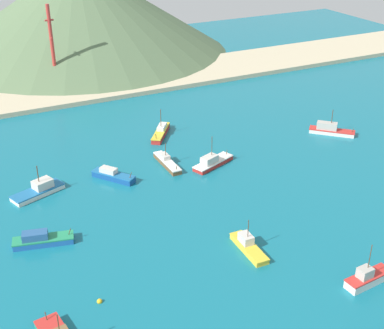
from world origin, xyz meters
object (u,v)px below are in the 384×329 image
object	(u,v)px
fishing_boat_0	(330,130)
fishing_boat_11	(167,162)
fishing_boat_7	(212,162)
fishing_boat_3	(161,132)
buoy_0	(100,301)
fishing_boat_5	(248,246)
fishing_boat_10	(113,175)
fishing_boat_4	(39,190)
radio_tower	(52,47)
fishing_boat_2	(368,278)
fishing_boat_8	(41,239)

from	to	relation	value
fishing_boat_0	fishing_boat_11	size ratio (longest dim) A/B	0.91
fishing_boat_7	fishing_boat_11	distance (m)	8.98
fishing_boat_3	fishing_boat_11	bearing A→B (deg)	-109.05
buoy_0	fishing_boat_5	bearing A→B (deg)	2.43
fishing_boat_7	fishing_boat_3	bearing A→B (deg)	99.65
fishing_boat_10	fishing_boat_11	world-z (taller)	fishing_boat_11
fishing_boat_4	radio_tower	distance (m)	59.40
fishing_boat_7	fishing_boat_5	bearing A→B (deg)	-107.40
fishing_boat_0	fishing_boat_5	distance (m)	49.15
fishing_boat_4	fishing_boat_10	xyz separation A→B (m)	(13.64, -0.60, -0.05)
fishing_boat_10	buoy_0	bearing A→B (deg)	-112.07
fishing_boat_4	fishing_boat_7	distance (m)	33.31
fishing_boat_10	fishing_boat_0	bearing A→B (deg)	-1.87
fishing_boat_11	fishing_boat_10	bearing A→B (deg)	-176.72
fishing_boat_2	buoy_0	distance (m)	36.77
fishing_boat_0	fishing_boat_10	bearing A→B (deg)	178.13
fishing_boat_5	fishing_boat_7	distance (m)	28.27
fishing_boat_3	fishing_boat_8	xyz separation A→B (m)	(-33.03, -29.55, 0.06)
fishing_boat_0	fishing_boat_7	world-z (taller)	fishing_boat_7
fishing_boat_3	fishing_boat_11	distance (m)	14.70
buoy_0	radio_tower	xyz separation A→B (m)	(16.24, 88.09, 11.49)
fishing_boat_2	fishing_boat_3	size ratio (longest dim) A/B	0.79
fishing_boat_7	fishing_boat_8	world-z (taller)	fishing_boat_7
fishing_boat_2	fishing_boat_10	bearing A→B (deg)	115.79
fishing_boat_5	buoy_0	bearing A→B (deg)	-177.57
fishing_boat_10	fishing_boat_4	bearing A→B (deg)	177.47
buoy_0	fishing_boat_11	bearing A→B (deg)	52.99
fishing_boat_5	buoy_0	size ratio (longest dim) A/B	11.59
fishing_boat_4	fishing_boat_0	bearing A→B (deg)	-2.01
fishing_boat_3	buoy_0	distance (m)	54.59
fishing_boat_2	radio_tower	world-z (taller)	radio_tower
fishing_boat_8	fishing_boat_11	xyz separation A→B (m)	(28.23, 15.66, -0.17)
fishing_boat_11	fishing_boat_2	bearing A→B (deg)	-77.49
fishing_boat_3	fishing_boat_4	bearing A→B (deg)	-155.02
fishing_boat_10	buoy_0	world-z (taller)	fishing_boat_10
fishing_boat_7	buoy_0	xyz separation A→B (m)	(-32.22, -27.98, -0.71)
fishing_boat_0	fishing_boat_11	xyz separation A→B (m)	(-39.15, 2.31, -0.28)
fishing_boat_8	fishing_boat_11	world-z (taller)	fishing_boat_11
fishing_boat_7	radio_tower	bearing A→B (deg)	104.89
radio_tower	fishing_boat_5	bearing A→B (deg)	-85.06
fishing_boat_5	fishing_boat_8	bearing A→B (deg)	150.57
fishing_boat_10	radio_tower	distance (m)	57.60
buoy_0	fishing_boat_10	bearing A→B (deg)	67.93
fishing_boat_0	fishing_boat_11	bearing A→B (deg)	176.62
fishing_boat_10	fishing_boat_11	size ratio (longest dim) A/B	0.85
fishing_boat_0	fishing_boat_7	size ratio (longest dim) A/B	0.90
fishing_boat_5	fishing_boat_7	size ratio (longest dim) A/B	0.86
fishing_boat_4	fishing_boat_8	bearing A→B (deg)	-101.17
fishing_boat_10	buoy_0	distance (m)	34.12
fishing_boat_2	fishing_boat_11	xyz separation A→B (m)	(-10.05, 45.29, -0.30)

